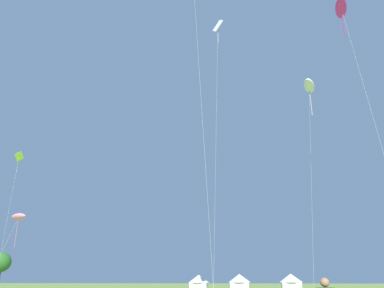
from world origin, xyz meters
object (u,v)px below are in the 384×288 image
object	(u,v)px
kite_white_diamond	(218,31)
kite_magenta_parafoil	(341,8)
festival_tent_center	(199,281)
festival_tent_left	(240,281)
tree_distant_left	(1,262)
kite_pink_parafoil	(19,217)
kite_white_parafoil	(309,86)
kite_lime_diamond	(18,161)
festival_tent_right	(291,281)

from	to	relation	value
kite_white_diamond	kite_magenta_parafoil	xyz separation A→B (m)	(11.09, -10.60, -6.28)
kite_white_diamond	kite_magenta_parafoil	size ratio (longest dim) A/B	1.32
festival_tent_center	festival_tent_left	world-z (taller)	festival_tent_left
festival_tent_center	tree_distant_left	distance (m)	35.35
kite_white_diamond	festival_tent_left	world-z (taller)	kite_white_diamond
tree_distant_left	kite_pink_parafoil	bearing A→B (deg)	-55.09
kite_pink_parafoil	kite_white_parafoil	size ratio (longest dim) A/B	0.36
kite_pink_parafoil	kite_magenta_parafoil	bearing A→B (deg)	-17.96
kite_lime_diamond	tree_distant_left	size ratio (longest dim) A/B	2.87
festival_tent_center	festival_tent_left	distance (m)	7.54
kite_white_parafoil	kite_pink_parafoil	bearing A→B (deg)	-174.99
kite_white_parafoil	tree_distant_left	distance (m)	59.48
festival_tent_right	kite_white_parafoil	bearing A→B (deg)	-88.97
kite_pink_parafoil	festival_tent_left	bearing A→B (deg)	58.48
kite_white_diamond	kite_pink_parafoil	bearing A→B (deg)	179.61
kite_lime_diamond	festival_tent_right	distance (m)	50.12
festival_tent_center	kite_white_parafoil	bearing A→B (deg)	-62.91
kite_lime_diamond	kite_white_diamond	xyz separation A→B (m)	(27.57, -7.03, 12.88)
kite_lime_diamond	kite_white_diamond	size ratio (longest dim) A/B	0.58
kite_pink_parafoil	festival_tent_left	size ratio (longest dim) A/B	2.09
kite_white_diamond	festival_tent_center	xyz separation A→B (m)	(-7.07, 36.94, -28.12)
kite_magenta_parafoil	kite_white_parafoil	distance (m)	13.62
kite_white_parafoil	festival_tent_right	xyz separation A→B (m)	(-0.61, 33.94, -21.53)
kite_lime_diamond	festival_tent_right	size ratio (longest dim) A/B	4.33
kite_lime_diamond	kite_white_parafoil	xyz separation A→B (m)	(37.86, -4.04, 6.38)
kite_magenta_parafoil	tree_distant_left	bearing A→B (deg)	144.06
kite_white_parafoil	festival_tent_left	world-z (taller)	kite_white_parafoil
tree_distant_left	festival_tent_right	bearing A→B (deg)	11.05
kite_lime_diamond	festival_tent_left	distance (m)	43.71
kite_lime_diamond	festival_tent_left	size ratio (longest dim) A/B	4.39
kite_white_diamond	tree_distant_left	bearing A→B (deg)	146.49
kite_magenta_parafoil	festival_tent_right	xyz separation A→B (m)	(-1.40, 47.54, -21.75)
kite_lime_diamond	kite_white_diamond	world-z (taller)	kite_white_diamond
kite_white_parafoil	tree_distant_left	world-z (taller)	kite_white_parafoil
kite_white_diamond	kite_white_parafoil	world-z (taller)	kite_white_diamond
kite_pink_parafoil	kite_white_diamond	bearing A→B (deg)	-0.39
kite_white_diamond	festival_tent_center	world-z (taller)	kite_white_diamond
kite_white_parafoil	kite_lime_diamond	bearing A→B (deg)	173.91
kite_white_parafoil	festival_tent_left	size ratio (longest dim) A/B	5.73
kite_magenta_parafoil	festival_tent_right	bearing A→B (deg)	91.69
tree_distant_left	kite_lime_diamond	bearing A→B (deg)	-56.43
kite_white_diamond	kite_white_parafoil	xyz separation A→B (m)	(10.29, 2.99, -6.50)
kite_pink_parafoil	kite_white_parafoil	bearing A→B (deg)	5.01
kite_pink_parafoil	tree_distant_left	size ratio (longest dim) A/B	1.37
festival_tent_left	kite_pink_parafoil	bearing A→B (deg)	-121.52
kite_white_diamond	kite_white_parafoil	bearing A→B (deg)	16.21
festival_tent_left	festival_tent_right	bearing A→B (deg)	0.00
festival_tent_left	tree_distant_left	bearing A→B (deg)	-166.57
kite_pink_parafoil	festival_tent_right	world-z (taller)	kite_pink_parafoil
tree_distant_left	festival_tent_center	bearing A→B (deg)	16.28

